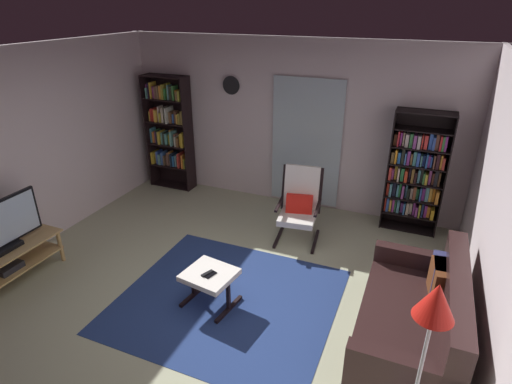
{
  "coord_description": "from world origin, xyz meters",
  "views": [
    {
      "loc": [
        1.95,
        -3.15,
        3.07
      ],
      "look_at": [
        0.25,
        0.94,
        1.02
      ],
      "focal_mm": 29.12,
      "sensor_mm": 36.0,
      "label": 1
    }
  ],
  "objects_px": {
    "bookshelf_near_sofa": "(416,173)",
    "tv_remote": "(207,273)",
    "television": "(0,227)",
    "bookshelf_near_tv": "(169,130)",
    "ottoman": "(210,278)",
    "cell_phone": "(210,275)",
    "wall_clock": "(231,85)",
    "tv_stand": "(9,260)",
    "floor_lamp_by_sofa": "(431,322)",
    "leather_sofa": "(416,320)",
    "lounge_armchair": "(300,203)"
  },
  "relations": [
    {
      "from": "tv_stand",
      "to": "tv_remote",
      "type": "xyz_separation_m",
      "value": [
        2.35,
        0.53,
        0.12
      ]
    },
    {
      "from": "television",
      "to": "wall_clock",
      "type": "relative_size",
      "value": 3.45
    },
    {
      "from": "tv_stand",
      "to": "bookshelf_near_sofa",
      "type": "relative_size",
      "value": 0.68
    },
    {
      "from": "bookshelf_near_sofa",
      "to": "leather_sofa",
      "type": "xyz_separation_m",
      "value": [
        0.23,
        -2.41,
        -0.56
      ]
    },
    {
      "from": "cell_phone",
      "to": "lounge_armchair",
      "type": "bearing_deg",
      "value": 94.22
    },
    {
      "from": "television",
      "to": "lounge_armchair",
      "type": "distance_m",
      "value": 3.65
    },
    {
      "from": "tv_remote",
      "to": "leather_sofa",
      "type": "bearing_deg",
      "value": 30.07
    },
    {
      "from": "bookshelf_near_sofa",
      "to": "leather_sofa",
      "type": "height_order",
      "value": "bookshelf_near_sofa"
    },
    {
      "from": "bookshelf_near_tv",
      "to": "cell_phone",
      "type": "relative_size",
      "value": 13.99
    },
    {
      "from": "cell_phone",
      "to": "floor_lamp_by_sofa",
      "type": "xyz_separation_m",
      "value": [
        2.07,
        -1.09,
        0.99
      ]
    },
    {
      "from": "ottoman",
      "to": "cell_phone",
      "type": "relative_size",
      "value": 4.18
    },
    {
      "from": "lounge_armchair",
      "to": "tv_remote",
      "type": "xyz_separation_m",
      "value": [
        -0.47,
        -1.78,
        -0.11
      ]
    },
    {
      "from": "ottoman",
      "to": "bookshelf_near_sofa",
      "type": "bearing_deg",
      "value": 54.34
    },
    {
      "from": "bookshelf_near_sofa",
      "to": "wall_clock",
      "type": "bearing_deg",
      "value": 176.86
    },
    {
      "from": "tv_stand",
      "to": "leather_sofa",
      "type": "distance_m",
      "value": 4.53
    },
    {
      "from": "ottoman",
      "to": "leather_sofa",
      "type": "bearing_deg",
      "value": 5.58
    },
    {
      "from": "tv_remote",
      "to": "wall_clock",
      "type": "xyz_separation_m",
      "value": [
        -1.03,
        2.81,
        1.43
      ]
    },
    {
      "from": "television",
      "to": "leather_sofa",
      "type": "xyz_separation_m",
      "value": [
        4.46,
        0.75,
        -0.43
      ]
    },
    {
      "from": "lounge_armchair",
      "to": "wall_clock",
      "type": "distance_m",
      "value": 2.24
    },
    {
      "from": "bookshelf_near_sofa",
      "to": "tv_remote",
      "type": "height_order",
      "value": "bookshelf_near_sofa"
    },
    {
      "from": "tv_remote",
      "to": "cell_phone",
      "type": "distance_m",
      "value": 0.04
    },
    {
      "from": "television",
      "to": "bookshelf_near_tv",
      "type": "relative_size",
      "value": 0.51
    },
    {
      "from": "tv_stand",
      "to": "floor_lamp_by_sofa",
      "type": "relative_size",
      "value": 0.72
    },
    {
      "from": "tv_remote",
      "to": "wall_clock",
      "type": "bearing_deg",
      "value": 133.78
    },
    {
      "from": "wall_clock",
      "to": "bookshelf_near_tv",
      "type": "bearing_deg",
      "value": -172.59
    },
    {
      "from": "bookshelf_near_tv",
      "to": "cell_phone",
      "type": "distance_m",
      "value": 3.51
    },
    {
      "from": "television",
      "to": "leather_sofa",
      "type": "height_order",
      "value": "television"
    },
    {
      "from": "leather_sofa",
      "to": "tv_remote",
      "type": "bearing_deg",
      "value": -173.56
    },
    {
      "from": "bookshelf_near_tv",
      "to": "cell_phone",
      "type": "bearing_deg",
      "value": -50.4
    },
    {
      "from": "bookshelf_near_tv",
      "to": "wall_clock",
      "type": "distance_m",
      "value": 1.4
    },
    {
      "from": "tv_remote",
      "to": "tv_stand",
      "type": "bearing_deg",
      "value": -143.77
    },
    {
      "from": "tv_stand",
      "to": "bookshelf_near_tv",
      "type": "xyz_separation_m",
      "value": [
        0.19,
        3.18,
        0.74
      ]
    },
    {
      "from": "floor_lamp_by_sofa",
      "to": "cell_phone",
      "type": "bearing_deg",
      "value": 152.16
    },
    {
      "from": "television",
      "to": "wall_clock",
      "type": "distance_m",
      "value": 3.74
    },
    {
      "from": "tv_stand",
      "to": "wall_clock",
      "type": "bearing_deg",
      "value": 68.3
    },
    {
      "from": "cell_phone",
      "to": "wall_clock",
      "type": "xyz_separation_m",
      "value": [
        -1.07,
        2.81,
        1.43
      ]
    },
    {
      "from": "bookshelf_near_sofa",
      "to": "floor_lamp_by_sofa",
      "type": "relative_size",
      "value": 1.05
    },
    {
      "from": "tv_stand",
      "to": "floor_lamp_by_sofa",
      "type": "height_order",
      "value": "floor_lamp_by_sofa"
    },
    {
      "from": "tv_remote",
      "to": "bookshelf_near_sofa",
      "type": "bearing_deg",
      "value": 78.2
    },
    {
      "from": "bookshelf_near_sofa",
      "to": "cell_phone",
      "type": "height_order",
      "value": "bookshelf_near_sofa"
    },
    {
      "from": "lounge_armchair",
      "to": "cell_phone",
      "type": "relative_size",
      "value": 7.3
    },
    {
      "from": "cell_phone",
      "to": "wall_clock",
      "type": "distance_m",
      "value": 3.33
    },
    {
      "from": "tv_stand",
      "to": "bookshelf_near_sofa",
      "type": "bearing_deg",
      "value": 36.82
    },
    {
      "from": "wall_clock",
      "to": "bookshelf_near_sofa",
      "type": "bearing_deg",
      "value": -3.14
    },
    {
      "from": "lounge_armchair",
      "to": "ottoman",
      "type": "bearing_deg",
      "value": -104.84
    },
    {
      "from": "leather_sofa",
      "to": "wall_clock",
      "type": "distance_m",
      "value": 4.34
    },
    {
      "from": "leather_sofa",
      "to": "tv_remote",
      "type": "distance_m",
      "value": 2.13
    },
    {
      "from": "bookshelf_near_sofa",
      "to": "leather_sofa",
      "type": "distance_m",
      "value": 2.48
    },
    {
      "from": "television",
      "to": "tv_remote",
      "type": "distance_m",
      "value": 2.43
    },
    {
      "from": "wall_clock",
      "to": "floor_lamp_by_sofa",
      "type": "bearing_deg",
      "value": -51.21
    }
  ]
}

